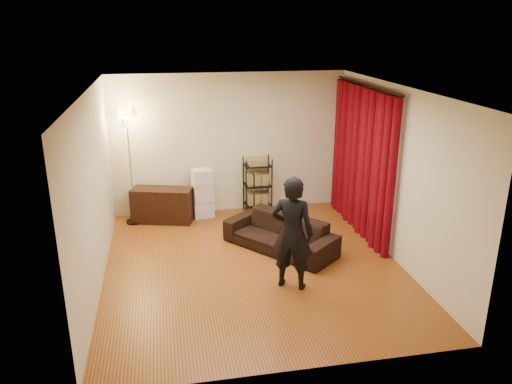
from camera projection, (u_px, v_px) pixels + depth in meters
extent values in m
plane|color=brown|center=(253.00, 265.00, 7.74)|extent=(5.00, 5.00, 0.00)
plane|color=white|center=(253.00, 90.00, 6.86)|extent=(5.00, 5.00, 0.00)
plane|color=beige|center=(230.00, 144.00, 9.63)|extent=(5.00, 0.00, 5.00)
plane|color=beige|center=(298.00, 259.00, 4.98)|extent=(5.00, 0.00, 5.00)
plane|color=beige|center=(94.00, 192.00, 6.91)|extent=(0.00, 5.00, 5.00)
plane|color=beige|center=(396.00, 175.00, 7.70)|extent=(0.00, 5.00, 5.00)
cylinder|color=black|center=(367.00, 85.00, 8.33)|extent=(0.04, 2.65, 0.04)
imported|color=black|center=(280.00, 234.00, 8.21)|extent=(1.78, 1.94, 0.56)
imported|color=black|center=(292.00, 233.00, 6.89)|extent=(0.72, 0.63, 1.64)
cube|color=black|center=(162.00, 205.00, 9.35)|extent=(1.18, 0.70, 0.65)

